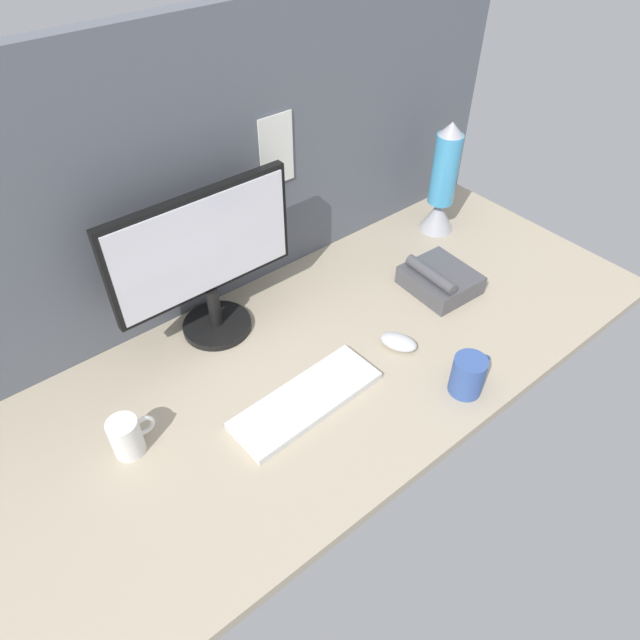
% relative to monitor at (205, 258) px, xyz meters
% --- Properties ---
extents(ground_plane, '(1.80, 0.80, 0.03)m').
position_rel_monitor_xyz_m(ground_plane, '(0.18, -0.25, -0.24)').
color(ground_plane, tan).
extents(cubicle_wall_back, '(1.80, 0.06, 0.73)m').
position_rel_monitor_xyz_m(cubicle_wall_back, '(0.18, 0.12, 0.14)').
color(cubicle_wall_back, '#565B66').
rests_on(cubicle_wall_back, ground_plane).
extents(monitor, '(0.48, 0.18, 0.40)m').
position_rel_monitor_xyz_m(monitor, '(0.00, 0.00, 0.00)').
color(monitor, black).
rests_on(monitor, ground_plane).
extents(keyboard, '(0.38, 0.15, 0.02)m').
position_rel_monitor_xyz_m(keyboard, '(0.03, -0.36, -0.22)').
color(keyboard, silver).
rests_on(keyboard, ground_plane).
extents(mouse, '(0.09, 0.11, 0.03)m').
position_rel_monitor_xyz_m(mouse, '(0.32, -0.36, -0.21)').
color(mouse, silver).
rests_on(mouse, ground_plane).
extents(mug_ceramic_blue, '(0.11, 0.08, 0.10)m').
position_rel_monitor_xyz_m(mug_ceramic_blue, '(0.35, -0.56, -0.17)').
color(mug_ceramic_blue, '#38569E').
rests_on(mug_ceramic_blue, ground_plane).
extents(mug_ceramic_white, '(0.10, 0.07, 0.09)m').
position_rel_monitor_xyz_m(mug_ceramic_white, '(-0.35, -0.22, -0.18)').
color(mug_ceramic_white, white).
rests_on(mug_ceramic_white, ground_plane).
extents(lava_lamp, '(0.11, 0.11, 0.36)m').
position_rel_monitor_xyz_m(lava_lamp, '(0.80, -0.05, -0.07)').
color(lava_lamp, '#A5A5AD').
rests_on(lava_lamp, ground_plane).
extents(desk_phone, '(0.18, 0.20, 0.09)m').
position_rel_monitor_xyz_m(desk_phone, '(0.58, -0.26, -0.19)').
color(desk_phone, '#4C4C51').
rests_on(desk_phone, ground_plane).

